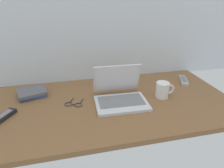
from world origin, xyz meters
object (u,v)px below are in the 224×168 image
at_px(remote_control_near, 3,117).
at_px(book_stack, 32,93).
at_px(laptop, 120,94).
at_px(remote_control_far, 184,80).
at_px(coffee_mug, 163,90).
at_px(eyeglasses, 74,104).

xyz_separation_m(remote_control_near, book_stack, (0.12, 0.24, 0.01)).
relative_size(laptop, remote_control_far, 1.92).
bearing_deg(remote_control_near, remote_control_far, 10.13).
relative_size(laptop, coffee_mug, 2.58).
xyz_separation_m(coffee_mug, remote_control_near, (-0.94, -0.03, -0.04)).
distance_m(coffee_mug, remote_control_far, 0.32).
relative_size(remote_control_far, book_stack, 0.81).
height_order(laptop, remote_control_far, laptop).
distance_m(remote_control_near, eyeglasses, 0.38).
xyz_separation_m(laptop, remote_control_far, (0.54, 0.17, -0.03)).
height_order(coffee_mug, remote_control_near, coffee_mug).
distance_m(remote_control_near, remote_control_far, 1.22).
height_order(laptop, remote_control_near, laptop).
bearing_deg(remote_control_near, laptop, 4.08).
relative_size(coffee_mug, eyeglasses, 0.92).
distance_m(laptop, coffee_mug, 0.28).
height_order(eyeglasses, book_stack, book_stack).
distance_m(remote_control_far, book_stack, 1.08).
distance_m(remote_control_near, book_stack, 0.27).
distance_m(coffee_mug, remote_control_near, 0.94).
height_order(coffee_mug, book_stack, coffee_mug).
xyz_separation_m(remote_control_near, eyeglasses, (0.38, 0.06, -0.01)).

